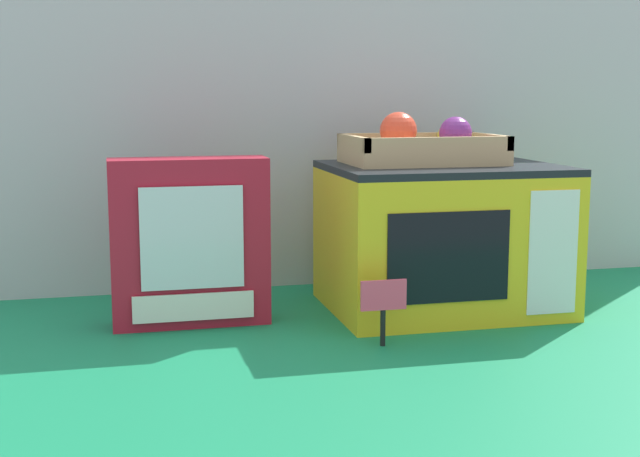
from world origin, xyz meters
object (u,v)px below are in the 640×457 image
object	(u,v)px
food_groups_crate	(423,148)
cookie_set_box	(190,242)
price_sign	(381,302)
toy_microwave	(441,237)

from	to	relation	value
food_groups_crate	cookie_set_box	size ratio (longest dim) A/B	0.96
food_groups_crate	price_sign	size ratio (longest dim) A/B	2.59
food_groups_crate	price_sign	distance (m)	0.34
cookie_set_box	price_sign	xyz separation A→B (m)	(0.26, -0.19, -0.07)
price_sign	food_groups_crate	bearing A→B (deg)	57.01
cookie_set_box	toy_microwave	bearing A→B (deg)	0.90
cookie_set_box	price_sign	size ratio (longest dim) A/B	2.69
toy_microwave	cookie_set_box	world-z (taller)	cookie_set_box
food_groups_crate	price_sign	xyz separation A→B (m)	(-0.14, -0.22, -0.21)
price_sign	cookie_set_box	bearing A→B (deg)	143.39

